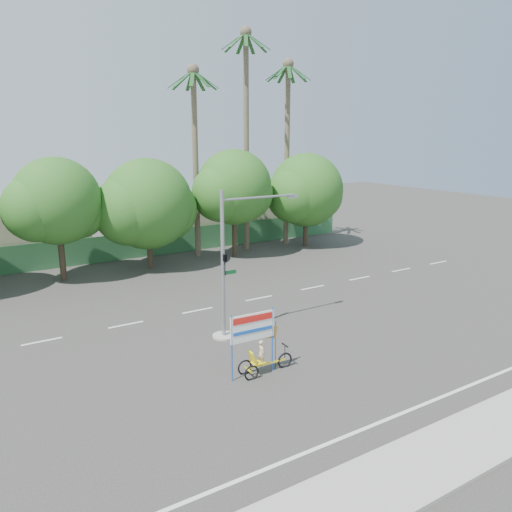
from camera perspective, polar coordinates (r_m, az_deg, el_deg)
ground at (r=22.39m, az=7.07°, el=-11.23°), size 120.00×120.00×0.00m
sidewalk_near at (r=17.92m, az=23.13°, el=-18.92°), size 50.00×2.40×0.12m
fence at (r=40.25m, az=-12.39°, el=1.34°), size 38.00×0.08×2.00m
building_right at (r=47.25m, az=-5.13°, el=4.40°), size 14.00×8.00×3.60m
tree_left at (r=34.47m, az=-21.86°, el=5.49°), size 6.66×5.60×8.07m
tree_center at (r=36.05m, az=-12.36°, el=5.53°), size 7.62×6.40×7.85m
tree_right at (r=38.83m, az=-2.58°, el=7.54°), size 6.90×5.80×8.36m
tree_far_right at (r=42.74m, az=5.70°, el=7.25°), size 7.38×6.20×7.94m
palm_tall at (r=40.95m, az=-1.13°, el=15.20°), size 3.73×3.79×17.45m
palm_mid at (r=43.11m, az=3.58°, el=13.68°), size 3.73×3.79×15.45m
palm_short at (r=38.83m, az=-6.99°, el=12.82°), size 3.73×3.79×14.45m
traffic_signal at (r=23.32m, az=-3.11°, el=-2.45°), size 4.72×1.10×7.00m
trike_billboard at (r=20.19m, az=0.28°, el=-10.51°), size 2.83×0.67×2.78m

